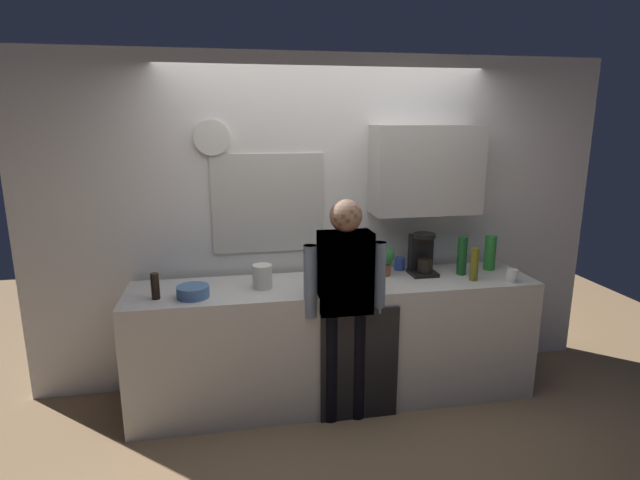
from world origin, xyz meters
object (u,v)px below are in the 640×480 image
(bottle_clear_soda, at_px, (490,253))
(storage_canister, at_px, (262,276))
(coffee_maker, at_px, (422,256))
(bottle_green_wine, at_px, (462,256))
(person_at_sink, at_px, (345,294))
(cup_blue_mug, at_px, (399,264))
(person_guest, at_px, (345,294))
(bottle_olive_oil, at_px, (474,264))
(bottle_dark_sauce, at_px, (155,286))
(mixing_bowl, at_px, (193,292))
(potted_plant, at_px, (385,259))
(cup_white_mug, at_px, (512,276))

(bottle_clear_soda, distance_m, storage_canister, 1.84)
(coffee_maker, distance_m, bottle_green_wine, 0.31)
(coffee_maker, xyz_separation_m, person_at_sink, (-0.71, -0.40, -0.13))
(bottle_green_wine, relative_size, person_at_sink, 0.19)
(cup_blue_mug, bearing_deg, coffee_maker, -45.99)
(cup_blue_mug, bearing_deg, person_guest, -137.28)
(person_at_sink, relative_size, person_guest, 1.00)
(coffee_maker, bearing_deg, bottle_olive_oil, -35.01)
(bottle_dark_sauce, height_order, mixing_bowl, bottle_dark_sauce)
(bottle_olive_oil, xyz_separation_m, storage_canister, (-1.58, 0.12, -0.04))
(mixing_bowl, bearing_deg, potted_plant, 9.62)
(coffee_maker, height_order, cup_white_mug, coffee_maker)
(coffee_maker, distance_m, storage_canister, 1.26)
(potted_plant, bearing_deg, cup_white_mug, -20.71)
(coffee_maker, distance_m, person_guest, 0.82)
(bottle_olive_oil, bearing_deg, cup_blue_mug, 141.43)
(person_guest, bearing_deg, cup_white_mug, -178.01)
(bottle_olive_oil, xyz_separation_m, cup_white_mug, (0.26, -0.09, -0.08))
(mixing_bowl, bearing_deg, bottle_clear_soda, 5.77)
(bottle_dark_sauce, xyz_separation_m, cup_white_mug, (2.56, -0.11, -0.04))
(potted_plant, bearing_deg, bottle_green_wine, -8.53)
(bottle_dark_sauce, distance_m, bottle_olive_oil, 2.30)
(bottle_dark_sauce, relative_size, person_at_sink, 0.11)
(person_guest, bearing_deg, cup_blue_mug, -138.85)
(bottle_olive_oil, xyz_separation_m, cup_blue_mug, (-0.46, 0.36, -0.08))
(cup_blue_mug, xyz_separation_m, person_guest, (-0.58, -0.53, -0.03))
(mixing_bowl, relative_size, storage_canister, 1.29)
(cup_white_mug, bearing_deg, person_guest, -176.45)
(bottle_olive_oil, bearing_deg, person_guest, -170.73)
(bottle_clear_soda, bearing_deg, bottle_green_wine, -164.04)
(coffee_maker, relative_size, person_at_sink, 0.21)
(person_at_sink, bearing_deg, bottle_olive_oil, 19.16)
(cup_white_mug, height_order, person_guest, person_guest)
(bottle_dark_sauce, relative_size, mixing_bowl, 0.82)
(coffee_maker, xyz_separation_m, potted_plant, (-0.30, 0.02, -0.01))
(bottle_dark_sauce, distance_m, person_guest, 1.28)
(mixing_bowl, bearing_deg, person_guest, -9.59)
(cup_white_mug, distance_m, storage_canister, 1.85)
(coffee_maker, bearing_deg, cup_white_mug, -28.29)
(bottle_dark_sauce, bearing_deg, person_guest, -8.48)
(storage_canister, bearing_deg, bottle_olive_oil, -4.32)
(coffee_maker, bearing_deg, cup_blue_mug, 134.01)
(mixing_bowl, height_order, storage_canister, storage_canister)
(cup_white_mug, xyz_separation_m, person_guest, (-1.30, -0.08, -0.03))
(person_at_sink, height_order, person_guest, same)
(mixing_bowl, distance_m, potted_plant, 1.46)
(bottle_dark_sauce, height_order, person_at_sink, person_at_sink)
(bottle_clear_soda, xyz_separation_m, mixing_bowl, (-2.31, -0.23, -0.10))
(bottle_green_wine, height_order, potted_plant, bottle_green_wine)
(bottle_clear_soda, relative_size, person_at_sink, 0.17)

